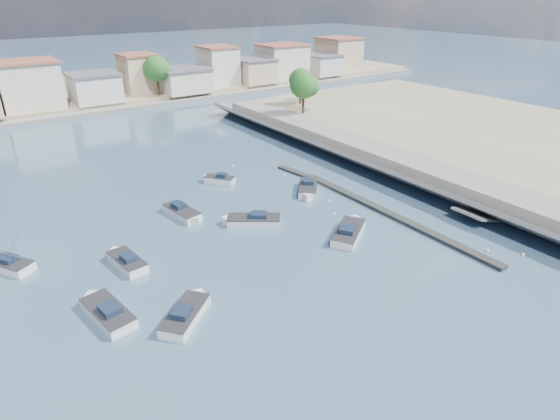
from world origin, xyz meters
name	(u,v)px	position (x,y,z in m)	size (l,w,h in m)	color
ground	(198,152)	(0.00, 40.00, 0.00)	(400.00, 400.00, 0.00)	#345469
seawall_walkway	(437,175)	(18.50, 13.00, 0.90)	(5.00, 90.00, 1.80)	slate
seawall_embankment	(533,144)	(40.10, 12.99, 0.85)	(49.65, 90.00, 2.90)	slate
breakwater	(369,205)	(6.90, 12.69, 0.17)	(2.00, 31.02, 0.35)	black
far_shore_land	(95,89)	(0.00, 92.00, 0.70)	(160.00, 40.00, 1.40)	gray
far_shore_quay	(126,108)	(0.00, 71.00, 0.40)	(160.00, 2.50, 0.80)	slate
far_town	(165,75)	(10.71, 76.92, 4.93)	(113.01, 12.80, 8.35)	beige
shore_trees	(170,75)	(8.34, 68.11, 6.22)	(74.56, 38.32, 7.92)	#38281E
motorboat_a	(106,312)	(-21.84, 9.93, 0.38)	(2.78, 5.77, 1.48)	white
motorboat_b	(187,314)	(-17.22, 6.47, 0.38)	(4.81, 4.50, 1.48)	white
motorboat_c	(251,221)	(-5.79, 16.30, 0.38)	(5.40, 4.61, 1.48)	white
motorboat_d	(308,189)	(3.82, 19.39, 0.38)	(4.64, 4.95, 1.48)	white
motorboat_e	(126,261)	(-18.43, 15.88, 0.38)	(2.31, 4.93, 1.48)	white
motorboat_f	(218,180)	(-3.22, 27.91, 0.38)	(3.32, 3.71, 1.48)	white
motorboat_g	(184,213)	(-10.55, 21.70, 0.38)	(2.51, 5.44, 1.48)	white
motorboat_h	(349,232)	(0.64, 9.01, 0.38)	(5.65, 4.79, 1.48)	white
sailboat	(2,263)	(-27.05, 21.51, 0.42)	(4.38, 5.46, 9.00)	white
mooring_buoys	(350,205)	(5.29, 13.93, 0.05)	(9.76, 34.81, 0.32)	silver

